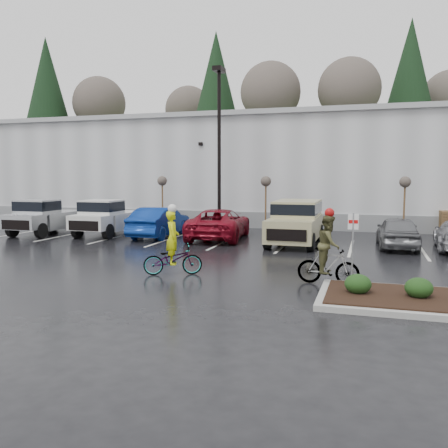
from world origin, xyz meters
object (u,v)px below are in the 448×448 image
(car_blue, at_px, (160,222))
(sapling_west, at_px, (162,184))
(sapling_east, at_px, (405,185))
(car_red, at_px, (219,224))
(cyclist_olive, at_px, (328,257))
(sapling_mid, at_px, (266,184))
(car_grey, at_px, (398,232))
(lamppost, at_px, (219,132))
(pickup_silver, at_px, (48,216))
(pickup_white, at_px, (110,217))
(cyclist_hivis, at_px, (173,253))
(suv_tan, at_px, (295,223))
(fire_lane_sign, at_px, (353,240))

(car_blue, bearing_deg, sapling_west, -68.71)
(sapling_east, bearing_deg, sapling_west, 180.00)
(car_red, relative_size, cyclist_olive, 2.41)
(sapling_mid, xyz_separation_m, car_grey, (6.98, -4.30, -2.01))
(lamppost, bearing_deg, pickup_silver, -158.15)
(lamppost, relative_size, car_grey, 2.18)
(sapling_west, distance_m, pickup_white, 4.47)
(sapling_mid, height_order, cyclist_olive, sapling_mid)
(cyclist_hivis, relative_size, cyclist_olive, 1.01)
(car_red, bearing_deg, sapling_mid, -118.91)
(pickup_silver, xyz_separation_m, suv_tan, (13.79, -0.03, 0.05))
(lamppost, height_order, pickup_silver, lamppost)
(cyclist_olive, bearing_deg, suv_tan, 17.15)
(pickup_white, height_order, cyclist_hivis, cyclist_hivis)
(car_blue, xyz_separation_m, car_grey, (11.85, -0.32, -0.07))
(pickup_silver, bearing_deg, cyclist_olive, -26.39)
(car_red, bearing_deg, cyclist_olive, 119.77)
(lamppost, relative_size, fire_lane_sign, 4.19)
(lamppost, distance_m, fire_lane_sign, 14.78)
(car_grey, xyz_separation_m, cyclist_hivis, (-7.40, -8.28, 0.00))
(car_red, height_order, suv_tan, suv_tan)
(sapling_east, height_order, car_red, sapling_east)
(fire_lane_sign, bearing_deg, pickup_silver, 153.69)
(fire_lane_sign, xyz_separation_m, car_grey, (1.68, 8.50, -0.68))
(lamppost, relative_size, pickup_white, 1.77)
(sapling_mid, xyz_separation_m, car_blue, (-4.87, -3.98, -1.94))
(fire_lane_sign, distance_m, pickup_white, 15.90)
(cyclist_olive, bearing_deg, pickup_white, 57.07)
(sapling_west, xyz_separation_m, sapling_east, (14.00, 0.00, 0.00))
(pickup_silver, bearing_deg, car_red, 4.53)
(lamppost, height_order, suv_tan, lamppost)
(sapling_west, xyz_separation_m, cyclist_hivis, (6.08, -12.58, -2.01))
(sapling_east, xyz_separation_m, suv_tan, (-5.08, -4.59, -1.70))
(sapling_mid, distance_m, car_blue, 6.58)
(fire_lane_sign, relative_size, suv_tan, 0.43)
(lamppost, height_order, cyclist_olive, lamppost)
(pickup_silver, distance_m, cyclist_hivis, 13.58)
(sapling_mid, height_order, car_blue, sapling_mid)
(lamppost, xyz_separation_m, sapling_east, (10.00, 1.00, -2.96))
(car_blue, height_order, car_grey, car_blue)
(cyclist_hivis, bearing_deg, fire_lane_sign, -116.97)
(car_grey, distance_m, cyclist_hivis, 11.11)
(sapling_east, bearing_deg, car_blue, -162.17)
(pickup_silver, height_order, suv_tan, suv_tan)
(car_blue, relative_size, cyclist_hivis, 2.06)
(cyclist_olive, bearing_deg, lamppost, 33.42)
(car_blue, bearing_deg, car_grey, 177.38)
(cyclist_olive, bearing_deg, sapling_east, -11.40)
(car_grey, xyz_separation_m, cyclist_olive, (-2.38, -8.18, 0.12))
(sapling_west, relative_size, car_blue, 0.67)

